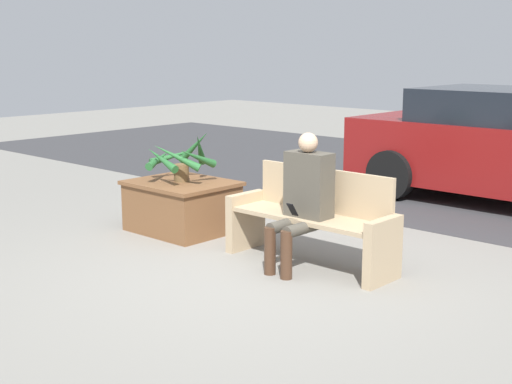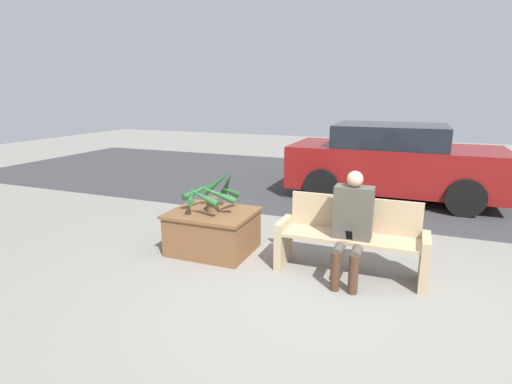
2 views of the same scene
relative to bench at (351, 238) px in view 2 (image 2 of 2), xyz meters
name	(u,v)px [view 2 (image 2 of 2)]	position (x,y,z in m)	size (l,w,h in m)	color
ground_plane	(322,289)	(-0.20, -0.55, -0.42)	(30.00, 30.00, 0.00)	gray
road_surface	(373,185)	(-0.20, 4.76, -0.42)	(20.00, 6.00, 0.01)	#38383A
bench	(351,238)	(0.00, 0.00, 0.00)	(1.69, 0.48, 0.88)	tan
person_seated	(352,221)	(0.02, -0.17, 0.26)	(0.42, 0.58, 1.23)	#4C473D
planter_box	(213,230)	(-1.79, -0.02, -0.13)	(1.08, 0.90, 0.55)	brown
potted_plant	(212,192)	(-1.78, -0.03, 0.39)	(0.77, 0.73, 0.56)	brown
parked_car	(393,161)	(0.21, 3.83, 0.31)	(3.98, 1.98, 1.46)	maroon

